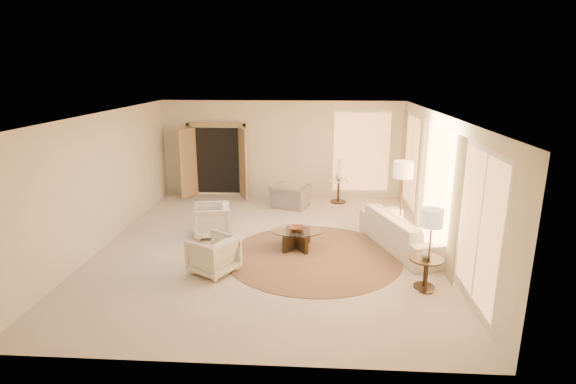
# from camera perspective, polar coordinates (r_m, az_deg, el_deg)

# --- Properties ---
(room) EXTENTS (7.04, 8.04, 2.83)m
(room) POSITION_cam_1_polar(r_m,az_deg,el_deg) (9.26, -2.63, 1.17)
(room) COLOR beige
(room) RESTS_ON ground
(windows_right) EXTENTS (0.10, 6.40, 2.40)m
(windows_right) POSITION_cam_1_polar(r_m,az_deg,el_deg) (9.64, 18.30, 0.66)
(windows_right) COLOR #FFB066
(windows_right) RESTS_ON room
(window_back_corner) EXTENTS (1.70, 0.10, 2.40)m
(window_back_corner) POSITION_cam_1_polar(r_m,az_deg,el_deg) (13.15, 9.30, 5.01)
(window_back_corner) COLOR #FFB066
(window_back_corner) RESTS_ON room
(curtains_right) EXTENTS (0.06, 5.20, 2.60)m
(curtains_right) POSITION_cam_1_polar(r_m,az_deg,el_deg) (10.48, 16.81, 1.65)
(curtains_right) COLOR tan
(curtains_right) RESTS_ON room
(french_doors) EXTENTS (1.95, 0.66, 2.16)m
(french_doors) POSITION_cam_1_polar(r_m,az_deg,el_deg) (13.32, -9.02, 3.91)
(french_doors) COLOR tan
(french_doors) RESTS_ON room
(area_rug) EXTENTS (4.49, 4.49, 0.01)m
(area_rug) POSITION_cam_1_polar(r_m,az_deg,el_deg) (9.20, 3.27, -8.11)
(area_rug) COLOR #472E1F
(area_rug) RESTS_ON room
(sofa) EXTENTS (1.74, 2.70, 0.74)m
(sofa) POSITION_cam_1_polar(r_m,az_deg,el_deg) (9.80, 14.70, -4.84)
(sofa) COLOR silver
(sofa) RESTS_ON room
(armchair_left) EXTENTS (0.89, 0.93, 0.81)m
(armchair_left) POSITION_cam_1_polar(r_m,az_deg,el_deg) (10.28, -9.69, -3.36)
(armchair_left) COLOR silver
(armchair_left) RESTS_ON room
(armchair_right) EXTENTS (0.98, 1.00, 0.77)m
(armchair_right) POSITION_cam_1_polar(r_m,az_deg,el_deg) (8.47, -9.49, -7.66)
(armchair_right) COLOR silver
(armchair_right) RESTS_ON room
(accent_chair) EXTENTS (1.10, 0.89, 0.83)m
(accent_chair) POSITION_cam_1_polar(r_m,az_deg,el_deg) (12.20, 0.27, -0.10)
(accent_chair) COLOR gray
(accent_chair) RESTS_ON room
(coffee_table) EXTENTS (1.16, 1.16, 0.40)m
(coffee_table) POSITION_cam_1_polar(r_m,az_deg,el_deg) (9.49, 1.11, -5.72)
(coffee_table) COLOR black
(coffee_table) RESTS_ON room
(end_table) EXTENTS (0.58, 0.58, 0.55)m
(end_table) POSITION_cam_1_polar(r_m,az_deg,el_deg) (8.16, 17.06, -9.14)
(end_table) COLOR black
(end_table) RESTS_ON room
(side_table) EXTENTS (0.57, 0.57, 0.67)m
(side_table) POSITION_cam_1_polar(r_m,az_deg,el_deg) (12.77, 6.42, 0.44)
(side_table) COLOR #32271E
(side_table) RESTS_ON room
(floor_lamp_near) EXTENTS (0.42, 0.42, 1.74)m
(floor_lamp_near) POSITION_cam_1_polar(r_m,az_deg,el_deg) (10.07, 14.42, 2.32)
(floor_lamp_near) COLOR #32271E
(floor_lamp_near) RESTS_ON room
(floor_lamp_far) EXTENTS (0.36, 0.36, 1.47)m
(floor_lamp_far) POSITION_cam_1_polar(r_m,az_deg,el_deg) (7.71, 17.81, -3.63)
(floor_lamp_far) COLOR #32271E
(floor_lamp_far) RESTS_ON room
(bowl) EXTENTS (0.33, 0.33, 0.08)m
(bowl) POSITION_cam_1_polar(r_m,az_deg,el_deg) (9.42, 1.12, -4.64)
(bowl) COLOR brown
(bowl) RESTS_ON coffee_table
(end_vase) EXTENTS (0.18, 0.18, 0.17)m
(end_vase) POSITION_cam_1_polar(r_m,az_deg,el_deg) (8.06, 17.21, -7.47)
(end_vase) COLOR silver
(end_vase) RESTS_ON end_table
(side_vase) EXTENTS (0.24, 0.24, 0.23)m
(side_vase) POSITION_cam_1_polar(r_m,az_deg,el_deg) (12.68, 6.47, 2.07)
(side_vase) COLOR silver
(side_vase) RESTS_ON side_table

